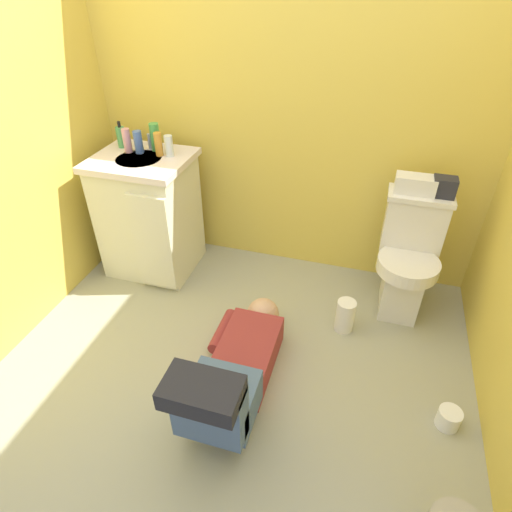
# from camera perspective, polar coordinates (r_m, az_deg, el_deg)

# --- Properties ---
(ground_plane) EXTENTS (3.01, 3.02, 0.04)m
(ground_plane) POSITION_cam_1_polar(r_m,az_deg,el_deg) (2.47, -2.42, -13.66)
(ground_plane) COLOR #9B9A80
(wall_back) EXTENTS (2.67, 0.08, 2.40)m
(wall_back) POSITION_cam_1_polar(r_m,az_deg,el_deg) (2.71, 4.52, 21.57)
(wall_back) COLOR #DEC04A
(wall_back) RESTS_ON ground_plane
(toilet) EXTENTS (0.36, 0.46, 0.75)m
(toilet) POSITION_cam_1_polar(r_m,az_deg,el_deg) (2.69, 19.64, -0.23)
(toilet) COLOR silver
(toilet) RESTS_ON ground_plane
(vanity_cabinet) EXTENTS (0.60, 0.53, 0.82)m
(vanity_cabinet) POSITION_cam_1_polar(r_m,az_deg,el_deg) (2.96, -14.07, 5.46)
(vanity_cabinet) COLOR beige
(vanity_cabinet) RESTS_ON ground_plane
(faucet) EXTENTS (0.02, 0.02, 0.10)m
(faucet) POSITION_cam_1_polar(r_m,az_deg,el_deg) (2.88, -14.04, 14.67)
(faucet) COLOR silver
(faucet) RESTS_ON vanity_cabinet
(person_plumber) EXTENTS (0.39, 1.06, 0.52)m
(person_plumber) POSITION_cam_1_polar(r_m,az_deg,el_deg) (2.17, -3.00, -15.05)
(person_plumber) COLOR maroon
(person_plumber) RESTS_ON ground_plane
(tissue_box) EXTENTS (0.22, 0.11, 0.10)m
(tissue_box) POSITION_cam_1_polar(r_m,az_deg,el_deg) (2.56, 20.57, 8.98)
(tissue_box) COLOR silver
(tissue_box) RESTS_ON toilet
(toiletry_bag) EXTENTS (0.12, 0.09, 0.11)m
(toiletry_bag) POSITION_cam_1_polar(r_m,az_deg,el_deg) (2.57, 23.90, 8.45)
(toiletry_bag) COLOR #26262D
(toiletry_bag) RESTS_ON toilet
(soap_dispenser) EXTENTS (0.06, 0.06, 0.17)m
(soap_dispenser) POSITION_cam_1_polar(r_m,az_deg,el_deg) (2.96, -17.61, 14.98)
(soap_dispenser) COLOR #459557
(soap_dispenser) RESTS_ON vanity_cabinet
(bottle_pink) EXTENTS (0.05, 0.05, 0.15)m
(bottle_pink) POSITION_cam_1_polar(r_m,az_deg,el_deg) (2.86, -16.90, 14.58)
(bottle_pink) COLOR pink
(bottle_pink) RESTS_ON vanity_cabinet
(bottle_blue) EXTENTS (0.05, 0.05, 0.14)m
(bottle_blue) POSITION_cam_1_polar(r_m,az_deg,el_deg) (2.83, -15.49, 14.49)
(bottle_blue) COLOR #4263B1
(bottle_blue) RESTS_ON vanity_cabinet
(bottle_green) EXTENTS (0.06, 0.06, 0.17)m
(bottle_green) POSITION_cam_1_polar(r_m,az_deg,el_deg) (2.84, -13.36, 15.24)
(bottle_green) COLOR #459E4C
(bottle_green) RESTS_ON vanity_cabinet
(bottle_amber) EXTENTS (0.05, 0.05, 0.15)m
(bottle_amber) POSITION_cam_1_polar(r_m,az_deg,el_deg) (2.76, -12.94, 14.38)
(bottle_amber) COLOR #C5852E
(bottle_amber) RESTS_ON vanity_cabinet
(bottle_clear) EXTENTS (0.05, 0.05, 0.13)m
(bottle_clear) POSITION_cam_1_polar(r_m,az_deg,el_deg) (2.74, -11.59, 14.25)
(bottle_clear) COLOR silver
(bottle_clear) RESTS_ON vanity_cabinet
(paper_towel_roll) EXTENTS (0.11, 0.11, 0.21)m
(paper_towel_roll) POSITION_cam_1_polar(r_m,az_deg,el_deg) (2.59, 11.84, -7.84)
(paper_towel_roll) COLOR white
(paper_towel_roll) RESTS_ON ground_plane
(toilet_paper_roll) EXTENTS (0.11, 0.11, 0.10)m
(toilet_paper_roll) POSITION_cam_1_polar(r_m,az_deg,el_deg) (2.35, 24.39, -19.18)
(toilet_paper_roll) COLOR white
(toilet_paper_roll) RESTS_ON ground_plane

